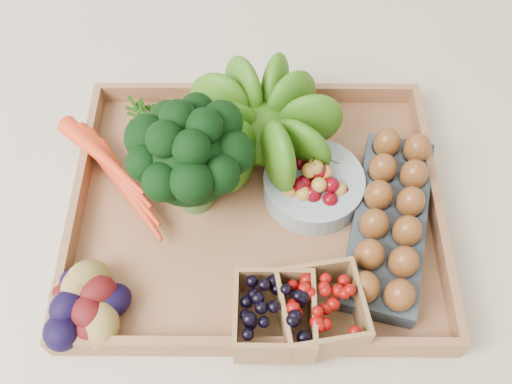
{
  "coord_description": "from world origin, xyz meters",
  "views": [
    {
      "loc": [
        0.0,
        -0.45,
        0.77
      ],
      "look_at": [
        0.0,
        0.0,
        0.06
      ],
      "focal_mm": 40.0,
      "sensor_mm": 36.0,
      "label": 1
    }
  ],
  "objects_px": {
    "broccoli": "(192,175)",
    "cherry_bowl": "(313,186)",
    "tray": "(256,210)",
    "egg_carton": "(388,223)"
  },
  "relations": [
    {
      "from": "broccoli",
      "to": "egg_carton",
      "type": "relative_size",
      "value": 0.6
    },
    {
      "from": "tray",
      "to": "cherry_bowl",
      "type": "distance_m",
      "value": 0.1
    },
    {
      "from": "broccoli",
      "to": "tray",
      "type": "bearing_deg",
      "value": -8.3
    },
    {
      "from": "tray",
      "to": "egg_carton",
      "type": "relative_size",
      "value": 1.86
    },
    {
      "from": "tray",
      "to": "broccoli",
      "type": "distance_m",
      "value": 0.12
    },
    {
      "from": "broccoli",
      "to": "cherry_bowl",
      "type": "height_order",
      "value": "broccoli"
    },
    {
      "from": "cherry_bowl",
      "to": "egg_carton",
      "type": "xyz_separation_m",
      "value": [
        0.11,
        -0.06,
        -0.0
      ]
    },
    {
      "from": "cherry_bowl",
      "to": "broccoli",
      "type": "bearing_deg",
      "value": -175.61
    },
    {
      "from": "broccoli",
      "to": "cherry_bowl",
      "type": "bearing_deg",
      "value": 4.39
    },
    {
      "from": "cherry_bowl",
      "to": "egg_carton",
      "type": "relative_size",
      "value": 0.52
    }
  ]
}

